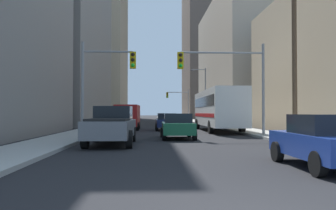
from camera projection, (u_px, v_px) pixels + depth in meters
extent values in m
cube|color=#9E9E99|center=(118.00, 122.00, 54.38)|extent=(2.72, 160.00, 0.15)
cube|color=#9E9E99|center=(200.00, 122.00, 55.07)|extent=(2.72, 160.00, 0.15)
cube|color=silver|center=(218.00, 108.00, 28.97)|extent=(2.63, 11.53, 2.90)
cube|color=black|center=(203.00, 102.00, 28.91)|extent=(0.14, 10.58, 0.80)
cube|color=red|center=(203.00, 115.00, 28.89)|extent=(0.14, 10.58, 0.28)
cylinder|color=black|center=(197.00, 124.00, 32.89)|extent=(0.32, 1.00, 1.00)
cylinder|color=black|center=(222.00, 124.00, 33.02)|extent=(0.32, 1.00, 1.00)
cylinder|color=black|center=(211.00, 127.00, 25.66)|extent=(0.32, 1.00, 1.00)
cylinder|color=black|center=(242.00, 127.00, 25.78)|extent=(0.32, 1.00, 1.00)
cube|color=slate|center=(112.00, 128.00, 16.79)|extent=(2.15, 5.45, 0.80)
cube|color=black|center=(114.00, 113.00, 17.77)|extent=(1.85, 1.85, 0.70)
cube|color=black|center=(108.00, 120.00, 15.45)|extent=(1.82, 2.42, 0.10)
cylinder|color=black|center=(97.00, 134.00, 18.45)|extent=(0.28, 0.80, 0.80)
cylinder|color=black|center=(133.00, 134.00, 18.55)|extent=(0.28, 0.80, 0.80)
cylinder|color=black|center=(85.00, 139.00, 15.00)|extent=(0.28, 0.80, 0.80)
cylinder|color=black|center=(129.00, 139.00, 15.10)|extent=(0.28, 0.80, 0.80)
cube|color=maroon|center=(128.00, 115.00, 31.70)|extent=(2.12, 5.24, 1.90)
cube|color=black|center=(129.00, 111.00, 34.31)|extent=(1.76, 0.06, 0.60)
cylinder|color=black|center=(119.00, 125.00, 33.29)|extent=(0.24, 0.72, 0.72)
cylinder|color=black|center=(139.00, 125.00, 33.39)|extent=(0.24, 0.72, 0.72)
cylinder|color=black|center=(115.00, 127.00, 29.96)|extent=(0.24, 0.72, 0.72)
cylinder|color=black|center=(138.00, 127.00, 30.07)|extent=(0.24, 0.72, 0.72)
cube|color=navy|center=(325.00, 145.00, 9.75)|extent=(1.89, 4.24, 0.65)
cube|color=black|center=(327.00, 124.00, 9.61)|extent=(1.63, 1.93, 0.55)
cylinder|color=black|center=(277.00, 152.00, 11.04)|extent=(0.22, 0.64, 0.64)
cylinder|color=black|center=(330.00, 151.00, 11.13)|extent=(0.22, 0.64, 0.64)
cylinder|color=black|center=(318.00, 164.00, 8.36)|extent=(0.22, 0.64, 0.64)
cube|color=#195938|center=(177.00, 128.00, 20.74)|extent=(1.86, 4.23, 0.65)
cube|color=black|center=(178.00, 118.00, 20.60)|extent=(1.61, 1.92, 0.55)
cylinder|color=black|center=(162.00, 132.00, 22.02)|extent=(0.22, 0.64, 0.64)
cylinder|color=black|center=(189.00, 132.00, 22.12)|extent=(0.22, 0.64, 0.64)
cylinder|color=black|center=(164.00, 135.00, 19.34)|extent=(0.22, 0.64, 0.64)
cylinder|color=black|center=(195.00, 135.00, 19.43)|extent=(0.22, 0.64, 0.64)
cube|color=#141E4C|center=(166.00, 123.00, 30.69)|extent=(1.89, 4.24, 0.65)
cube|color=black|center=(166.00, 116.00, 30.56)|extent=(1.62, 1.93, 0.55)
cylinder|color=black|center=(156.00, 126.00, 31.98)|extent=(0.22, 0.64, 0.64)
cylinder|color=black|center=(175.00, 126.00, 32.07)|extent=(0.22, 0.64, 0.64)
cylinder|color=black|center=(157.00, 127.00, 29.30)|extent=(0.22, 0.64, 0.64)
cylinder|color=black|center=(177.00, 127.00, 29.39)|extent=(0.22, 0.64, 0.64)
cylinder|color=gray|center=(83.00, 90.00, 21.51)|extent=(0.18, 0.18, 6.00)
cylinder|color=gray|center=(108.00, 52.00, 21.64)|extent=(3.13, 0.12, 0.12)
cube|color=gold|center=(133.00, 60.00, 21.71)|extent=(0.38, 0.30, 1.05)
sphere|color=black|center=(133.00, 54.00, 21.55)|extent=(0.24, 0.24, 0.24)
sphere|color=black|center=(133.00, 60.00, 21.55)|extent=(0.24, 0.24, 0.24)
sphere|color=#19D833|center=(133.00, 65.00, 21.54)|extent=(0.24, 0.24, 0.24)
cylinder|color=gray|center=(263.00, 90.00, 22.12)|extent=(0.18, 0.18, 6.00)
cylinder|color=gray|center=(222.00, 53.00, 22.03)|extent=(5.35, 0.12, 0.12)
cube|color=gold|center=(180.00, 61.00, 21.87)|extent=(0.38, 0.30, 1.05)
sphere|color=black|center=(181.00, 55.00, 21.71)|extent=(0.24, 0.24, 0.24)
sphere|color=black|center=(181.00, 60.00, 21.71)|extent=(0.24, 0.24, 0.24)
sphere|color=#19D833|center=(181.00, 66.00, 21.70)|extent=(0.24, 0.24, 0.24)
cylinder|color=gray|center=(188.00, 105.00, 64.85)|extent=(0.18, 0.18, 6.00)
cylinder|color=gray|center=(178.00, 92.00, 64.80)|extent=(3.99, 0.12, 0.12)
cube|color=gold|center=(167.00, 95.00, 64.68)|extent=(0.38, 0.30, 1.05)
sphere|color=black|center=(167.00, 93.00, 64.52)|extent=(0.24, 0.24, 0.24)
sphere|color=black|center=(167.00, 95.00, 64.51)|extent=(0.24, 0.24, 0.24)
sphere|color=#19D833|center=(167.00, 97.00, 64.50)|extent=(0.24, 0.24, 0.24)
cylinder|color=brown|center=(294.00, 55.00, 19.84)|extent=(0.28, 0.28, 9.74)
cylinder|color=gray|center=(206.00, 96.00, 45.64)|extent=(0.16, 0.16, 7.50)
cylinder|color=gray|center=(199.00, 69.00, 45.68)|extent=(1.74, 0.10, 0.10)
ellipsoid|color=#4C4C51|center=(192.00, 70.00, 45.63)|extent=(0.56, 0.32, 0.20)
cube|color=gray|center=(47.00, 6.00, 49.02)|extent=(15.11, 28.19, 33.41)
cube|color=tan|center=(88.00, 17.00, 92.98)|extent=(19.79, 27.61, 54.61)
cube|color=#B7A893|center=(256.00, 63.00, 55.74)|extent=(14.56, 28.59, 19.34)
cube|color=#66564C|center=(225.00, 5.00, 98.97)|extent=(22.83, 22.28, 65.29)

